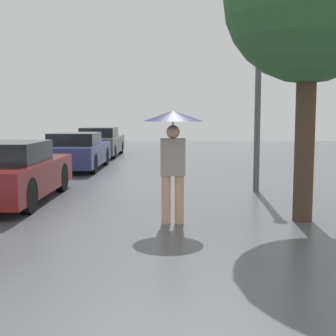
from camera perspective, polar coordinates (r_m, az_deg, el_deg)
name	(u,v)px	position (r m, az deg, el deg)	size (l,w,h in m)	color
pedestrian	(173,137)	(7.39, 0.58, 3.81)	(0.95, 0.95, 1.81)	tan
parked_car_second	(9,173)	(9.95, -18.82, -0.57)	(1.68, 3.98, 1.22)	maroon
parked_car_third	(76,152)	(15.46, -11.11, 1.98)	(1.68, 3.99, 1.19)	navy
parked_car_farthest	(100,143)	(20.37, -8.28, 3.09)	(1.66, 4.25, 1.23)	#4C514C
street_lamp	(258,89)	(10.92, 10.92, 9.46)	(0.24, 0.24, 4.22)	#515456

